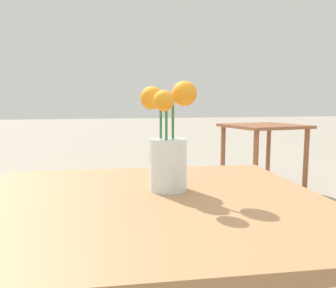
# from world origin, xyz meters

# --- Properties ---
(table_front) EXTENTS (0.98, 0.87, 0.71)m
(table_front) POSITION_xyz_m (0.00, 0.00, 0.61)
(table_front) COLOR #9E7047
(table_front) RESTS_ON ground_plane
(flower_vase) EXTENTS (0.15, 0.15, 0.30)m
(flower_vase) POSITION_xyz_m (0.07, 0.07, 0.82)
(flower_vase) COLOR silver
(flower_vase) RESTS_ON table_front
(table_back) EXTENTS (0.83, 0.81, 0.73)m
(table_back) POSITION_xyz_m (1.63, 2.30, 0.60)
(table_back) COLOR brown
(table_back) RESTS_ON ground_plane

